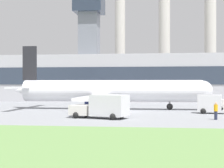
{
  "coord_description": "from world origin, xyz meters",
  "views": [
    {
      "loc": [
        4.68,
        -50.06,
        3.77
      ],
      "look_at": [
        -2.95,
        5.06,
        3.77
      ],
      "focal_mm": 60.0,
      "sensor_mm": 36.0,
      "label": 1
    }
  ],
  "objects_px": {
    "fuel_truck": "(214,105)",
    "airplane": "(108,91)",
    "baggage_truck": "(103,107)",
    "ground_crew_person": "(216,111)",
    "pushback_tug": "(213,103)"
  },
  "relations": [
    {
      "from": "airplane",
      "to": "pushback_tug",
      "type": "xyz_separation_m",
      "value": [
        15.51,
        2.31,
        -1.77
      ]
    },
    {
      "from": "airplane",
      "to": "ground_crew_person",
      "type": "xyz_separation_m",
      "value": [
        13.7,
        -14.59,
        -1.73
      ]
    },
    {
      "from": "fuel_truck",
      "to": "ground_crew_person",
      "type": "height_order",
      "value": "fuel_truck"
    },
    {
      "from": "pushback_tug",
      "to": "airplane",
      "type": "bearing_deg",
      "value": -171.53
    },
    {
      "from": "airplane",
      "to": "pushback_tug",
      "type": "distance_m",
      "value": 15.78
    },
    {
      "from": "airplane",
      "to": "fuel_truck",
      "type": "xyz_separation_m",
      "value": [
        14.66,
        -6.14,
        -1.52
      ]
    },
    {
      "from": "baggage_truck",
      "to": "ground_crew_person",
      "type": "distance_m",
      "value": 12.03
    },
    {
      "from": "baggage_truck",
      "to": "pushback_tug",
      "type": "bearing_deg",
      "value": 51.02
    },
    {
      "from": "fuel_truck",
      "to": "airplane",
      "type": "bearing_deg",
      "value": 157.27
    },
    {
      "from": "airplane",
      "to": "baggage_truck",
      "type": "xyz_separation_m",
      "value": [
        1.67,
        -14.79,
        -1.4
      ]
    },
    {
      "from": "ground_crew_person",
      "to": "airplane",
      "type": "bearing_deg",
      "value": 133.19
    },
    {
      "from": "baggage_truck",
      "to": "fuel_truck",
      "type": "distance_m",
      "value": 15.61
    },
    {
      "from": "airplane",
      "to": "baggage_truck",
      "type": "bearing_deg",
      "value": -83.54
    },
    {
      "from": "pushback_tug",
      "to": "ground_crew_person",
      "type": "relative_size",
      "value": 2.06
    },
    {
      "from": "airplane",
      "to": "fuel_truck",
      "type": "relative_size",
      "value": 5.8
    }
  ]
}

